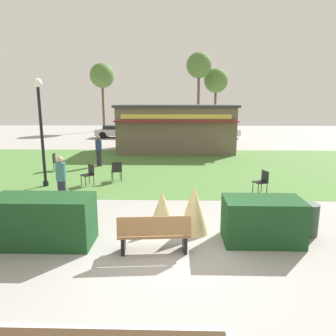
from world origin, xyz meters
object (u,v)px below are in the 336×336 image
object	(u,v)px
parked_car_east_slot	(217,131)
tree_left_bg	(216,81)
park_bench	(154,234)
food_kiosk	(176,128)
cafe_chair_north	(89,173)
parked_car_center_slot	(171,131)
cafe_chair_center	(117,170)
cafe_chair_west	(262,180)
lamppost_mid	(41,120)
cafe_chair_east	(56,160)
person_standing	(61,180)
tree_right_bg	(199,66)
trash_bin	(308,219)
person_strolling	(99,151)
tree_center_bg	(102,76)
parked_car_west_slot	(117,131)

from	to	relation	value
parked_car_east_slot	tree_left_bg	world-z (taller)	tree_left_bg
park_bench	food_kiosk	bearing A→B (deg)	88.27
cafe_chair_north	parked_car_east_slot	size ratio (longest dim) A/B	0.21
parked_car_center_slot	cafe_chair_center	bearing A→B (deg)	-97.26
cafe_chair_west	cafe_chair_center	bearing A→B (deg)	163.73
park_bench	lamppost_mid	size ratio (longest dim) A/B	0.39
cafe_chair_east	person_standing	size ratio (longest dim) A/B	0.53
tree_right_bg	person_standing	bearing A→B (deg)	-103.82
trash_bin	parked_car_east_slot	size ratio (longest dim) A/B	0.20
person_strolling	parked_car_east_slot	distance (m)	16.11
parked_car_east_slot	lamppost_mid	bearing A→B (deg)	-117.67
food_kiosk	parked_car_east_slot	bearing A→B (deg)	63.39
cafe_chair_west	person_strolling	world-z (taller)	person_strolling
lamppost_mid	trash_bin	size ratio (longest dim) A/B	5.12
cafe_chair_east	tree_center_bg	xyz separation A→B (m)	(-2.41, 21.82, 5.81)
person_strolling	tree_left_bg	xyz separation A→B (m)	(8.86, 21.34, 4.94)
cafe_chair_east	cafe_chair_north	bearing A→B (deg)	-49.24
food_kiosk	tree_right_bg	size ratio (longest dim) A/B	0.94
person_standing	cafe_chair_east	bearing A→B (deg)	-21.43
person_strolling	cafe_chair_center	bearing A→B (deg)	-97.15
cafe_chair_center	parked_car_center_slot	size ratio (longest dim) A/B	0.21
park_bench	cafe_chair_center	distance (m)	7.13
cafe_chair_east	parked_car_east_slot	distance (m)	18.13
tree_center_bg	cafe_chair_east	bearing A→B (deg)	-83.70
tree_center_bg	tree_left_bg	bearing A→B (deg)	2.89
trash_bin	tree_center_bg	xyz separation A→B (m)	(-12.15, 29.68, 5.91)
cafe_chair_center	tree_center_bg	size ratio (longest dim) A/B	0.11
cafe_chair_center	parked_car_east_slot	world-z (taller)	parked_car_east_slot
lamppost_mid	tree_left_bg	world-z (taller)	tree_left_bg
park_bench	parked_car_east_slot	xyz separation A→B (m)	(4.48, 24.02, 0.16)
park_bench	tree_right_bg	distance (m)	30.53
cafe_chair_north	cafe_chair_west	bearing A→B (deg)	-8.62
park_bench	person_standing	xyz separation A→B (m)	(-3.44, 3.53, 0.38)
food_kiosk	cafe_chair_east	xyz separation A→B (m)	(-6.18, -7.04, -1.11)
cafe_chair_north	parked_car_west_slot	world-z (taller)	parked_car_west_slot
lamppost_mid	parked_car_east_slot	bearing A→B (deg)	62.33
person_strolling	tree_left_bg	distance (m)	23.63
tree_left_bg	lamppost_mid	bearing A→B (deg)	-111.61
cafe_chair_center	cafe_chair_north	size ratio (longest dim) A/B	1.00
trash_bin	person_standing	bearing A→B (deg)	162.40
trash_bin	parked_car_west_slot	xyz separation A→B (m)	(-9.30, 22.86, 0.21)
parked_car_west_slot	tree_left_bg	size ratio (longest dim) A/B	0.58
person_strolling	lamppost_mid	bearing A→B (deg)	-139.23
cafe_chair_east	tree_left_bg	xyz separation A→B (m)	(10.81, 22.49, 5.27)
parked_car_west_slot	tree_left_bg	distance (m)	13.79
parked_car_west_slot	tree_center_bg	bearing A→B (deg)	112.67
cafe_chair_north	person_strolling	distance (m)	4.09
park_bench	parked_car_center_slot	bearing A→B (deg)	89.89
food_kiosk	person_strolling	size ratio (longest dim) A/B	4.89
park_bench	tree_left_bg	world-z (taller)	tree_left_bg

